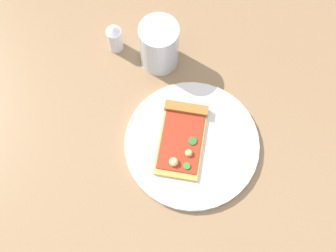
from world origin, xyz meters
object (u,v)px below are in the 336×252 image
(soda_glass, at_px, (159,46))
(pepper_shaker, at_px, (115,38))
(plate, at_px, (192,144))
(pizza_slice_main, at_px, (182,135))

(soda_glass, relative_size, pepper_shaker, 1.58)
(soda_glass, xyz_separation_m, pepper_shaker, (0.10, 0.01, -0.02))
(plate, distance_m, pepper_shaker, 0.28)
(plate, relative_size, soda_glass, 2.29)
(plate, xyz_separation_m, pizza_slice_main, (0.02, -0.00, 0.01))
(pizza_slice_main, distance_m, soda_glass, 0.19)
(plate, xyz_separation_m, pepper_shaker, (0.24, -0.13, 0.03))
(pizza_slice_main, height_order, soda_glass, soda_glass)
(pepper_shaker, bearing_deg, pizza_slice_main, 149.44)
(plate, height_order, soda_glass, soda_glass)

